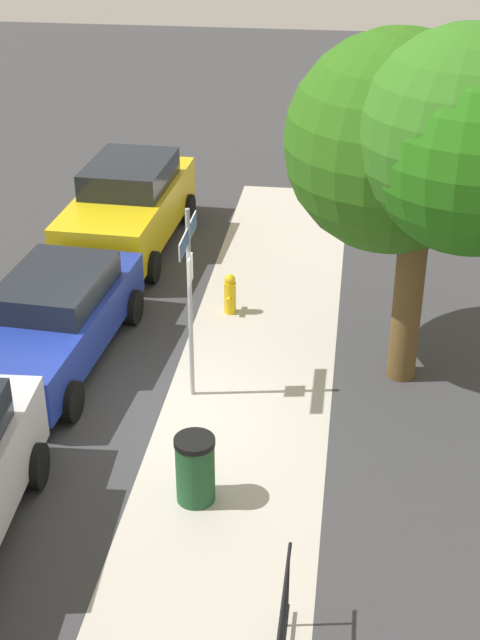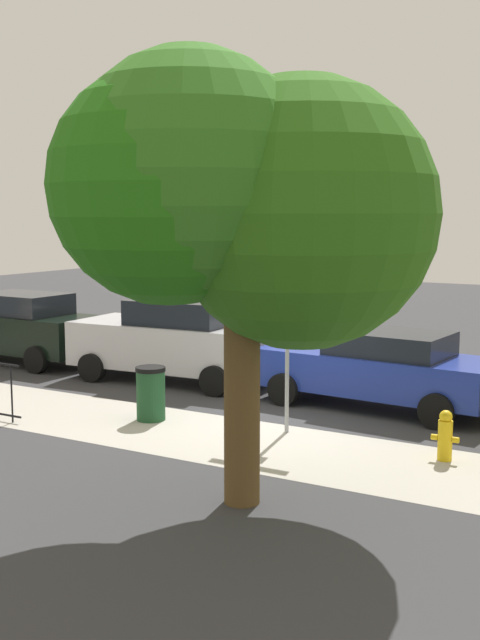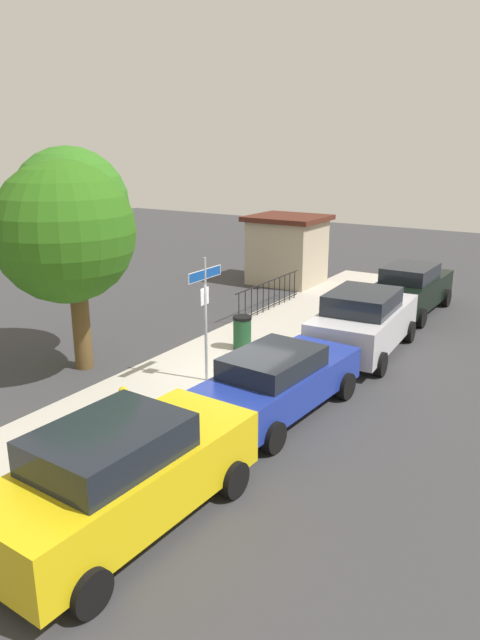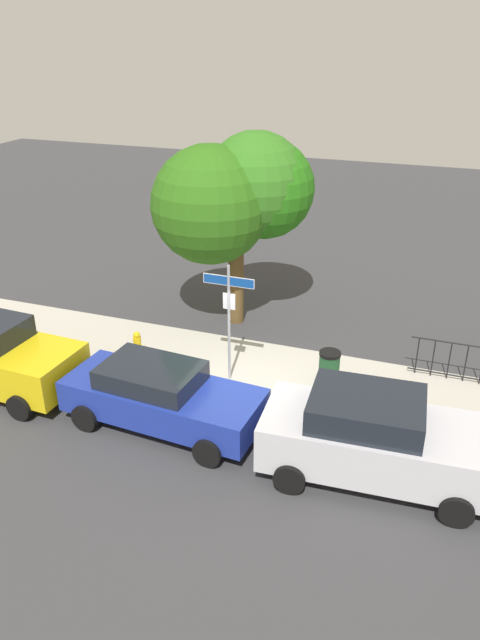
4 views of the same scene
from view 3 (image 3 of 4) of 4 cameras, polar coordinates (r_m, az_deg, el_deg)
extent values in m
plane|color=#38383A|center=(15.22, -0.87, -5.50)|extent=(60.00, 60.00, 0.00)
cube|color=#B4AEA2|center=(17.45, -0.88, -2.53)|extent=(24.00, 2.60, 0.00)
cylinder|color=#9EA0A5|center=(14.50, -3.34, -0.06)|extent=(0.07, 0.07, 3.15)
cube|color=#144799|center=(14.20, -3.42, 4.45)|extent=(1.29, 0.02, 0.22)
cube|color=white|center=(14.20, -3.42, 4.45)|extent=(1.32, 0.02, 0.25)
cube|color=silver|center=(14.34, -3.45, 2.31)|extent=(0.32, 0.02, 0.42)
cylinder|color=brown|center=(15.93, -15.18, 0.35)|extent=(0.46, 0.46, 2.85)
sphere|color=#246B13|center=(16.33, -15.84, 10.19)|extent=(2.92, 2.92, 2.92)
sphere|color=#2B6315|center=(14.76, -16.64, 8.15)|extent=(3.40, 3.40, 3.40)
sphere|color=#2A6616|center=(15.19, -17.38, 8.84)|extent=(2.24, 2.24, 2.24)
sphere|color=#306E1C|center=(16.07, -16.10, 10.54)|extent=(3.03, 3.03, 3.03)
cube|color=gold|center=(9.54, -11.01, -14.93)|extent=(4.72, 2.04, 0.95)
cube|color=black|center=(9.01, -12.56, -11.59)|extent=(2.30, 1.72, 0.54)
cylinder|color=black|center=(11.31, -8.43, -12.20)|extent=(0.65, 0.25, 0.64)
cylinder|color=black|center=(10.29, -0.61, -15.17)|extent=(0.65, 0.25, 0.64)
cylinder|color=black|center=(9.63, -22.03, -19.01)|extent=(0.65, 0.25, 0.64)
cylinder|color=black|center=(8.42, -14.34, -24.12)|extent=(0.65, 0.25, 0.64)
cube|color=#1D3096|center=(13.03, 3.83, -6.18)|extent=(4.66, 2.03, 0.74)
cube|color=black|center=(12.60, 3.22, -4.09)|extent=(2.28, 1.66, 0.45)
cylinder|color=black|center=(14.81, 4.22, -4.85)|extent=(0.65, 0.26, 0.64)
cylinder|color=black|center=(14.05, 10.19, -6.31)|extent=(0.65, 0.26, 0.64)
cylinder|color=black|center=(12.50, -3.43, -9.08)|extent=(0.65, 0.26, 0.64)
cylinder|color=black|center=(11.60, 3.26, -11.25)|extent=(0.65, 0.26, 0.64)
cube|color=silver|center=(17.09, 11.90, -0.46)|extent=(4.68, 2.18, 0.98)
cube|color=black|center=(16.63, 11.78, 1.81)|extent=(2.29, 1.81, 0.55)
cylinder|color=black|center=(18.93, 10.46, -0.24)|extent=(0.65, 0.26, 0.64)
cylinder|color=black|center=(18.45, 16.11, -1.08)|extent=(0.65, 0.26, 0.64)
cylinder|color=black|center=(16.14, 6.89, -3.07)|extent=(0.65, 0.26, 0.64)
cylinder|color=black|center=(15.58, 13.44, -4.17)|extent=(0.65, 0.26, 0.64)
cube|color=black|center=(21.54, 16.23, 2.69)|extent=(4.59, 1.78, 0.91)
cube|color=black|center=(21.13, 16.17, 4.41)|extent=(2.21, 1.54, 0.52)
cylinder|color=black|center=(23.33, 15.29, 2.66)|extent=(0.64, 0.23, 0.64)
cylinder|color=black|center=(22.90, 19.33, 2.04)|extent=(0.64, 0.23, 0.64)
cylinder|color=black|center=(20.49, 12.56, 0.94)|extent=(0.64, 0.23, 0.64)
cylinder|color=black|center=(19.99, 17.12, 0.19)|extent=(0.64, 0.23, 0.64)
cylinder|color=black|center=(20.98, 2.83, 3.75)|extent=(4.42, 0.04, 0.04)
cylinder|color=black|center=(21.20, 2.79, 1.30)|extent=(4.42, 0.04, 0.04)
cylinder|color=black|center=(19.43, -0.11, 1.11)|extent=(0.03, 0.03, 1.05)
cylinder|color=black|center=(19.76, 0.51, 1.38)|extent=(0.03, 0.03, 1.05)
cylinder|color=black|center=(20.09, 1.12, 1.64)|extent=(0.03, 0.03, 1.05)
cylinder|color=black|center=(20.42, 1.70, 1.89)|extent=(0.03, 0.03, 1.05)
cylinder|color=black|center=(20.76, 2.26, 2.13)|extent=(0.03, 0.03, 1.05)
cylinder|color=black|center=(21.10, 2.81, 2.36)|extent=(0.03, 0.03, 1.05)
cylinder|color=black|center=(21.44, 3.34, 2.58)|extent=(0.03, 0.03, 1.05)
cylinder|color=black|center=(21.78, 3.85, 2.80)|extent=(0.03, 0.03, 1.05)
cylinder|color=black|center=(22.13, 4.35, 3.01)|extent=(0.03, 0.03, 1.05)
cylinder|color=black|center=(22.48, 4.83, 3.21)|extent=(0.03, 0.03, 1.05)
cylinder|color=black|center=(22.82, 5.30, 3.41)|extent=(0.03, 0.03, 1.05)
cube|color=tan|center=(25.25, 4.58, 6.58)|extent=(2.50, 2.71, 2.66)
cube|color=#4C2319|center=(25.04, 4.66, 9.80)|extent=(2.86, 3.07, 0.20)
cylinder|color=yellow|center=(13.06, -11.15, -8.26)|extent=(0.22, 0.22, 0.62)
sphere|color=yellow|center=(12.91, -11.24, -6.77)|extent=(0.20, 0.20, 0.20)
cylinder|color=yellow|center=(12.94, -11.64, -8.38)|extent=(0.10, 0.09, 0.09)
cylinder|color=yellow|center=(13.15, -10.68, -7.90)|extent=(0.10, 0.09, 0.09)
cylinder|color=#1E4C28|center=(17.09, 0.22, -1.36)|extent=(0.52, 0.52, 0.90)
cylinder|color=black|center=(16.94, 0.22, 0.22)|extent=(0.55, 0.55, 0.08)
camera|label=1|loc=(25.45, 8.40, 21.51)|focal=50.68mm
camera|label=2|loc=(20.84, -43.26, 6.69)|focal=45.03mm
camera|label=4|loc=(16.95, 51.26, 19.43)|focal=33.95mm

